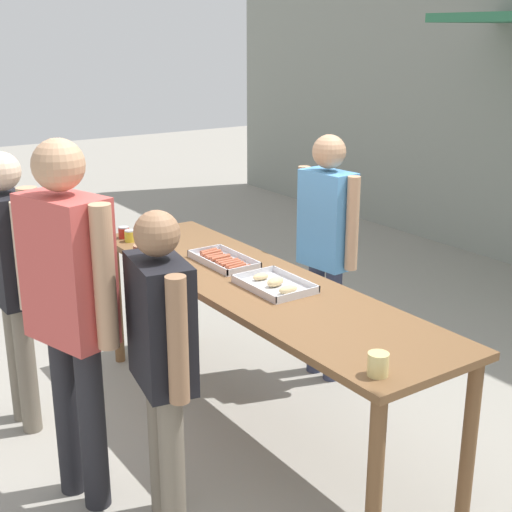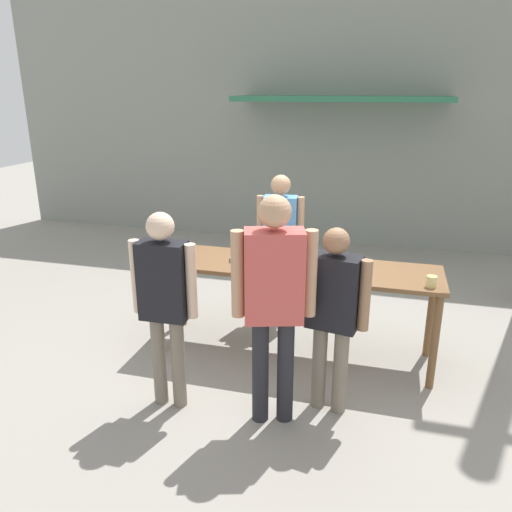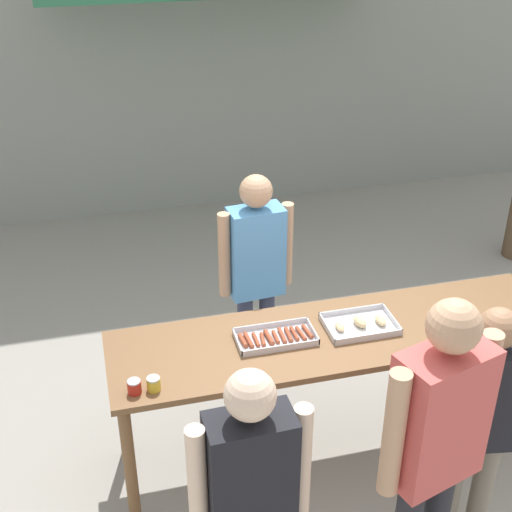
{
  "view_description": "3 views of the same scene",
  "coord_description": "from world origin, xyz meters",
  "px_view_note": "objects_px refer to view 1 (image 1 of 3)",
  "views": [
    {
      "loc": [
        3.13,
        -2.14,
        2.29
      ],
      "look_at": [
        0.0,
        0.0,
        1.09
      ],
      "focal_mm": 50.0,
      "sensor_mm": 36.0,
      "label": 1
    },
    {
      "loc": [
        0.83,
        -4.43,
        2.54
      ],
      "look_at": [
        -0.39,
        0.03,
        0.99
      ],
      "focal_mm": 35.0,
      "sensor_mm": 36.0,
      "label": 2
    },
    {
      "loc": [
        -1.34,
        -3.25,
        3.43
      ],
      "look_at": [
        -0.31,
        0.78,
        1.08
      ],
      "focal_mm": 50.0,
      "sensor_mm": 36.0,
      "label": 3
    }
  ],
  "objects_px": {
    "beer_cup": "(378,364)",
    "person_customer_with_cup": "(162,347)",
    "condiment_jar_mustard": "(124,232)",
    "person_customer_holding_hotdog": "(11,268)",
    "person_customer_waiting_in_line": "(69,296)",
    "condiment_jar_ketchup": "(130,236)",
    "person_server_behind_table": "(327,235)",
    "food_tray_buns": "(275,285)",
    "food_tray_sausages": "(224,261)"
  },
  "relations": [
    {
      "from": "beer_cup",
      "to": "person_customer_with_cup",
      "type": "height_order",
      "value": "person_customer_with_cup"
    },
    {
      "from": "condiment_jar_mustard",
      "to": "person_customer_with_cup",
      "type": "height_order",
      "value": "person_customer_with_cup"
    },
    {
      "from": "person_customer_holding_hotdog",
      "to": "person_customer_waiting_in_line",
      "type": "distance_m",
      "value": 0.89
    },
    {
      "from": "person_customer_waiting_in_line",
      "to": "condiment_jar_ketchup",
      "type": "bearing_deg",
      "value": -52.25
    },
    {
      "from": "beer_cup",
      "to": "person_server_behind_table",
      "type": "distance_m",
      "value": 1.85
    },
    {
      "from": "condiment_jar_ketchup",
      "to": "person_customer_holding_hotdog",
      "type": "distance_m",
      "value": 0.93
    },
    {
      "from": "food_tray_buns",
      "to": "person_server_behind_table",
      "type": "height_order",
      "value": "person_server_behind_table"
    },
    {
      "from": "condiment_jar_ketchup",
      "to": "person_customer_waiting_in_line",
      "type": "xyz_separation_m",
      "value": [
        1.19,
        -0.85,
        0.13
      ]
    },
    {
      "from": "food_tray_buns",
      "to": "person_customer_holding_hotdog",
      "type": "relative_size",
      "value": 0.26
    },
    {
      "from": "food_tray_buns",
      "to": "person_customer_with_cup",
      "type": "height_order",
      "value": "person_customer_with_cup"
    },
    {
      "from": "person_server_behind_table",
      "to": "condiment_jar_mustard",
      "type": "bearing_deg",
      "value": -137.8
    },
    {
      "from": "person_customer_holding_hotdog",
      "to": "food_tray_sausages",
      "type": "bearing_deg",
      "value": -112.28
    },
    {
      "from": "person_customer_with_cup",
      "to": "beer_cup",
      "type": "bearing_deg",
      "value": -131.57
    },
    {
      "from": "condiment_jar_ketchup",
      "to": "person_server_behind_table",
      "type": "height_order",
      "value": "person_server_behind_table"
    },
    {
      "from": "food_tray_sausages",
      "to": "beer_cup",
      "type": "height_order",
      "value": "beer_cup"
    },
    {
      "from": "food_tray_buns",
      "to": "person_server_behind_table",
      "type": "relative_size",
      "value": 0.26
    },
    {
      "from": "food_tray_sausages",
      "to": "person_customer_holding_hotdog",
      "type": "distance_m",
      "value": 1.23
    },
    {
      "from": "food_tray_sausages",
      "to": "person_customer_with_cup",
      "type": "distance_m",
      "value": 1.22
    },
    {
      "from": "food_tray_buns",
      "to": "condiment_jar_mustard",
      "type": "distance_m",
      "value": 1.41
    },
    {
      "from": "person_server_behind_table",
      "to": "person_customer_holding_hotdog",
      "type": "bearing_deg",
      "value": -110.59
    },
    {
      "from": "condiment_jar_ketchup",
      "to": "person_customer_waiting_in_line",
      "type": "relative_size",
      "value": 0.04
    },
    {
      "from": "food_tray_buns",
      "to": "food_tray_sausages",
      "type": "bearing_deg",
      "value": 179.9
    },
    {
      "from": "condiment_jar_ketchup",
      "to": "person_customer_waiting_in_line",
      "type": "height_order",
      "value": "person_customer_waiting_in_line"
    },
    {
      "from": "person_customer_holding_hotdog",
      "to": "food_tray_buns",
      "type": "bearing_deg",
      "value": -131.83
    },
    {
      "from": "food_tray_sausages",
      "to": "food_tray_buns",
      "type": "bearing_deg",
      "value": -0.1
    },
    {
      "from": "food_tray_sausages",
      "to": "condiment_jar_mustard",
      "type": "bearing_deg",
      "value": -162.29
    },
    {
      "from": "beer_cup",
      "to": "person_customer_holding_hotdog",
      "type": "bearing_deg",
      "value": -156.68
    },
    {
      "from": "food_tray_buns",
      "to": "beer_cup",
      "type": "relative_size",
      "value": 4.34
    },
    {
      "from": "condiment_jar_mustard",
      "to": "beer_cup",
      "type": "height_order",
      "value": "beer_cup"
    },
    {
      "from": "condiment_jar_ketchup",
      "to": "beer_cup",
      "type": "xyz_separation_m",
      "value": [
        2.37,
        0.01,
        0.01
      ]
    },
    {
      "from": "food_tray_sausages",
      "to": "beer_cup",
      "type": "bearing_deg",
      "value": -9.27
    },
    {
      "from": "food_tray_buns",
      "to": "beer_cup",
      "type": "bearing_deg",
      "value": -13.68
    },
    {
      "from": "condiment_jar_ketchup",
      "to": "person_customer_holding_hotdog",
      "type": "xyz_separation_m",
      "value": [
        0.31,
        -0.88,
        0.03
      ]
    },
    {
      "from": "beer_cup",
      "to": "person_customer_with_cup",
      "type": "xyz_separation_m",
      "value": [
        -0.76,
        -0.6,
        -0.06
      ]
    },
    {
      "from": "person_server_behind_table",
      "to": "person_customer_waiting_in_line",
      "type": "bearing_deg",
      "value": -84.4
    },
    {
      "from": "person_customer_with_cup",
      "to": "person_customer_holding_hotdog",
      "type": "bearing_deg",
      "value": 22.61
    },
    {
      "from": "food_tray_buns",
      "to": "person_customer_holding_hotdog",
      "type": "distance_m",
      "value": 1.51
    },
    {
      "from": "beer_cup",
      "to": "condiment_jar_ketchup",
      "type": "bearing_deg",
      "value": -179.81
    },
    {
      "from": "person_server_behind_table",
      "to": "person_customer_with_cup",
      "type": "height_order",
      "value": "person_server_behind_table"
    },
    {
      "from": "condiment_jar_ketchup",
      "to": "beer_cup",
      "type": "height_order",
      "value": "beer_cup"
    },
    {
      "from": "beer_cup",
      "to": "person_customer_with_cup",
      "type": "relative_size",
      "value": 0.06
    },
    {
      "from": "condiment_jar_mustard",
      "to": "food_tray_buns",
      "type": "bearing_deg",
      "value": 11.03
    },
    {
      "from": "food_tray_buns",
      "to": "beer_cup",
      "type": "height_order",
      "value": "beer_cup"
    },
    {
      "from": "person_customer_holding_hotdog",
      "to": "person_customer_waiting_in_line",
      "type": "bearing_deg",
      "value": 179.93
    },
    {
      "from": "person_server_behind_table",
      "to": "person_customer_with_cup",
      "type": "xyz_separation_m",
      "value": [
        0.79,
        -1.61,
        -0.08
      ]
    },
    {
      "from": "condiment_jar_mustard",
      "to": "condiment_jar_ketchup",
      "type": "bearing_deg",
      "value": -0.44
    },
    {
      "from": "food_tray_sausages",
      "to": "person_customer_holding_hotdog",
      "type": "relative_size",
      "value": 0.28
    },
    {
      "from": "beer_cup",
      "to": "person_customer_holding_hotdog",
      "type": "distance_m",
      "value": 2.24
    },
    {
      "from": "food_tray_sausages",
      "to": "condiment_jar_mustard",
      "type": "distance_m",
      "value": 0.89
    },
    {
      "from": "condiment_jar_mustard",
      "to": "person_customer_holding_hotdog",
      "type": "xyz_separation_m",
      "value": [
        0.42,
        -0.88,
        0.03
      ]
    }
  ]
}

